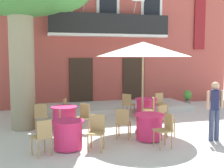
% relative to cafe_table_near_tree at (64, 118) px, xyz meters
% --- Properties ---
extents(ground_plane, '(120.00, 120.00, 0.00)m').
position_rel_cafe_table_near_tree_xyz_m(ground_plane, '(2.88, -1.00, -0.39)').
color(ground_plane, silver).
extents(building_facade, '(13.00, 5.09, 7.50)m').
position_rel_cafe_table_near_tree_xyz_m(building_facade, '(2.54, 5.99, 3.36)').
color(building_facade, '#B24C42').
rests_on(building_facade, ground).
extents(entrance_step_platform, '(6.59, 2.40, 0.25)m').
position_rel_cafe_table_near_tree_xyz_m(entrance_step_platform, '(2.54, 2.80, -0.27)').
color(entrance_step_platform, silver).
rests_on(entrance_step_platform, ground).
extents(cafe_table_near_tree, '(0.86, 0.86, 0.76)m').
position_rel_cafe_table_near_tree_xyz_m(cafe_table_near_tree, '(0.00, 0.00, 0.00)').
color(cafe_table_near_tree, '#E52D66').
rests_on(cafe_table_near_tree, ground).
extents(cafe_chair_near_tree_0, '(0.52, 0.52, 0.91)m').
position_rel_cafe_table_near_tree_xyz_m(cafe_chair_near_tree_0, '(0.20, 0.73, 0.14)').
color(cafe_chair_near_tree_0, tan).
rests_on(cafe_chair_near_tree_0, ground).
extents(cafe_chair_near_tree_1, '(0.41, 0.41, 0.91)m').
position_rel_cafe_table_near_tree_xyz_m(cafe_chair_near_tree_1, '(-0.75, -0.05, 0.14)').
color(cafe_chair_near_tree_1, tan).
rests_on(cafe_chair_near_tree_1, ground).
extents(cafe_chair_near_tree_2, '(0.56, 0.56, 0.91)m').
position_rel_cafe_table_near_tree_xyz_m(cafe_chair_near_tree_2, '(0.52, -0.55, 0.14)').
color(cafe_chair_near_tree_2, tan).
rests_on(cafe_chair_near_tree_2, ground).
extents(cafe_table_middle, '(0.86, 0.86, 0.76)m').
position_rel_cafe_table_near_tree_xyz_m(cafe_table_middle, '(2.22, -1.88, 0.00)').
color(cafe_table_middle, '#E52D66').
rests_on(cafe_table_middle, ground).
extents(cafe_chair_middle_0, '(0.54, 0.54, 0.91)m').
position_rel_cafe_table_near_tree_xyz_m(cafe_chair_middle_0, '(1.52, -1.60, 0.14)').
color(cafe_chair_middle_0, tan).
rests_on(cafe_chair_middle_0, ground).
extents(cafe_chair_middle_1, '(0.43, 0.43, 0.91)m').
position_rel_cafe_table_near_tree_xyz_m(cafe_chair_middle_1, '(2.36, -2.62, 0.14)').
color(cafe_chair_middle_1, tan).
rests_on(cafe_chair_middle_1, ground).
extents(cafe_chair_middle_2, '(0.53, 0.53, 0.91)m').
position_rel_cafe_table_near_tree_xyz_m(cafe_chair_middle_2, '(2.87, -1.51, 0.14)').
color(cafe_chair_middle_2, tan).
rests_on(cafe_chair_middle_2, ground).
extents(cafe_table_front, '(0.86, 0.86, 0.76)m').
position_rel_cafe_table_near_tree_xyz_m(cafe_table_front, '(3.26, 0.90, 0.00)').
color(cafe_table_front, '#E52D66').
rests_on(cafe_table_front, ground).
extents(cafe_chair_front_0, '(0.50, 0.50, 0.91)m').
position_rel_cafe_table_near_tree_xyz_m(cafe_chair_front_0, '(3.11, 0.16, 0.14)').
color(cafe_chair_front_0, tan).
rests_on(cafe_chair_front_0, ground).
extents(cafe_chair_front_1, '(0.48, 0.48, 0.91)m').
position_rel_cafe_table_near_tree_xyz_m(cafe_chair_front_1, '(3.97, 1.14, 0.14)').
color(cafe_chair_front_1, tan).
rests_on(cafe_chair_front_1, ground).
extents(cafe_chair_front_2, '(0.57, 0.57, 0.91)m').
position_rel_cafe_table_near_tree_xyz_m(cafe_chair_front_2, '(2.67, 1.38, 0.14)').
color(cafe_chair_front_2, tan).
rests_on(cafe_chair_front_2, ground).
extents(cafe_table_far_side, '(0.86, 0.86, 0.76)m').
position_rel_cafe_table_near_tree_xyz_m(cafe_table_far_side, '(-0.14, -2.07, 0.00)').
color(cafe_table_far_side, '#E52D66').
rests_on(cafe_table_far_side, ground).
extents(cafe_chair_far_side_0, '(0.53, 0.53, 0.91)m').
position_rel_cafe_table_near_tree_xyz_m(cafe_chair_far_side_0, '(0.57, -2.33, 0.14)').
color(cafe_chair_far_side_0, tan).
rests_on(cafe_chair_far_side_0, ground).
extents(cafe_chair_far_side_1, '(0.43, 0.43, 0.91)m').
position_rel_cafe_table_near_tree_xyz_m(cafe_chair_far_side_1, '(-0.16, -1.32, 0.14)').
color(cafe_chair_far_side_1, tan).
rests_on(cafe_chair_far_side_1, ground).
extents(cafe_chair_far_side_2, '(0.53, 0.53, 0.91)m').
position_rel_cafe_table_near_tree_xyz_m(cafe_chair_far_side_2, '(-0.79, -2.45, 0.14)').
color(cafe_chair_far_side_2, tan).
rests_on(cafe_chair_far_side_2, ground).
extents(cafe_umbrella, '(2.90, 2.90, 2.85)m').
position_rel_cafe_table_near_tree_xyz_m(cafe_umbrella, '(2.32, -1.09, 2.22)').
color(cafe_umbrella, '#997A56').
rests_on(cafe_umbrella, ground).
extents(ground_planter_left, '(0.43, 0.43, 0.75)m').
position_rel_cafe_table_near_tree_xyz_m(ground_planter_left, '(-1.11, 2.79, 0.02)').
color(ground_planter_left, '#995638').
rests_on(ground_planter_left, ground).
extents(ground_planter_right, '(0.38, 0.38, 0.77)m').
position_rel_cafe_table_near_tree_xyz_m(ground_planter_right, '(6.18, 2.85, 0.03)').
color(ground_planter_right, slate).
rests_on(ground_planter_right, ground).
extents(pedestrian_near_entrance, '(0.53, 0.40, 1.70)m').
position_rel_cafe_table_near_tree_xyz_m(pedestrian_near_entrance, '(3.99, -2.42, 0.57)').
color(pedestrian_near_entrance, '#384260').
rests_on(pedestrian_near_entrance, ground).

